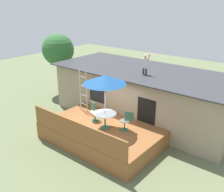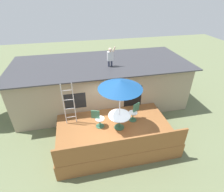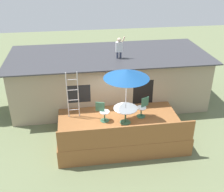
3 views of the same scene
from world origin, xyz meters
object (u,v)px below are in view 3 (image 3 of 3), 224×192
(person_figure, at_px, (119,47))
(patio_chair_right, at_px, (143,107))
(patio_table, at_px, (126,111))
(step_ladder, at_px, (73,95))
(patio_umbrella, at_px, (127,74))
(patio_chair_left, at_px, (103,112))

(person_figure, distance_m, patio_chair_right, 3.35)
(patio_table, height_order, step_ladder, step_ladder)
(person_figure, relative_size, patio_chair_right, 1.21)
(patio_umbrella, relative_size, patio_chair_right, 2.76)
(patio_umbrella, relative_size, person_figure, 2.29)
(person_figure, height_order, patio_chair_left, person_figure)
(step_ladder, xyz_separation_m, patio_chair_right, (3.10, -0.43, -0.64))
(patio_umbrella, height_order, step_ladder, patio_umbrella)
(patio_table, bearing_deg, patio_chair_right, 26.46)
(step_ladder, distance_m, patio_chair_left, 1.53)
(patio_table, bearing_deg, person_figure, 86.08)
(patio_table, distance_m, patio_umbrella, 1.76)
(patio_table, height_order, patio_chair_right, patio_chair_right)
(person_figure, bearing_deg, patio_table, -93.92)
(patio_chair_left, relative_size, patio_chair_right, 1.00)
(patio_chair_right, bearing_deg, step_ladder, -34.28)
(person_figure, relative_size, patio_chair_left, 1.21)
(patio_table, bearing_deg, step_ladder, 158.83)
(patio_table, distance_m, patio_chair_left, 1.01)
(step_ladder, bearing_deg, patio_umbrella, -21.17)
(patio_table, height_order, patio_umbrella, patio_umbrella)
(patio_umbrella, bearing_deg, person_figure, 86.08)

